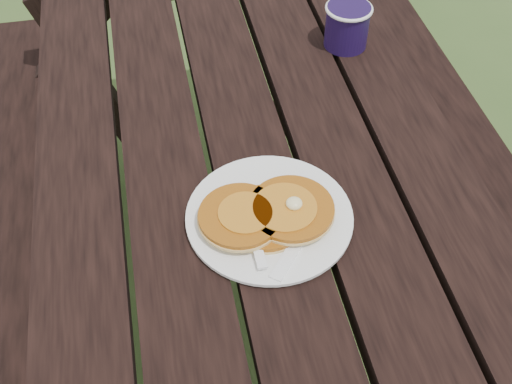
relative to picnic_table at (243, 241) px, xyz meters
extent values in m
plane|color=#354E21|center=(0.00, 0.00, -0.37)|extent=(60.00, 60.00, 0.00)
cube|color=black|center=(0.00, 0.00, 0.36)|extent=(0.75, 1.80, 0.04)
cube|color=black|center=(0.55, 0.00, 0.06)|extent=(0.25, 1.80, 0.04)
cylinder|color=white|center=(0.00, -0.26, 0.39)|extent=(0.29, 0.29, 0.01)
cylinder|color=#AA5C13|center=(-0.01, -0.26, 0.40)|extent=(0.13, 0.13, 0.01)
cylinder|color=#AA5C13|center=(-0.05, -0.26, 0.41)|extent=(0.13, 0.13, 0.01)
cylinder|color=#AA5C13|center=(0.03, -0.26, 0.41)|extent=(0.14, 0.14, 0.01)
cylinder|color=#A96518|center=(0.02, -0.26, 0.42)|extent=(0.10, 0.10, 0.00)
ellipsoid|color=#F4E59E|center=(0.04, -0.26, 0.42)|extent=(0.03, 0.03, 0.02)
cube|color=white|center=(0.04, -0.31, 0.39)|extent=(0.13, 0.15, 0.00)
cylinder|color=#1A0C36|center=(0.26, 0.18, 0.43)|extent=(0.09, 0.09, 0.09)
torus|color=white|center=(0.26, 0.18, 0.47)|extent=(0.10, 0.10, 0.01)
cylinder|color=black|center=(0.26, 0.18, 0.47)|extent=(0.08, 0.08, 0.01)
camera|label=1|loc=(-0.15, -0.90, 1.18)|focal=45.00mm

